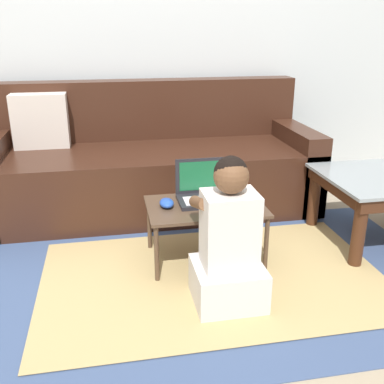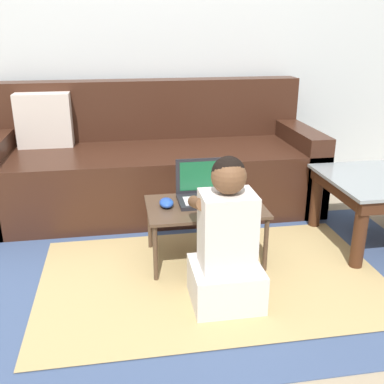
% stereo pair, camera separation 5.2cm
% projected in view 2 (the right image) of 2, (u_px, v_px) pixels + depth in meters
% --- Properties ---
extents(ground_plane, '(16.00, 16.00, 0.00)m').
position_uv_depth(ground_plane, '(185.00, 270.00, 2.36)').
color(ground_plane, gray).
extents(wall_back, '(9.00, 0.06, 2.50)m').
position_uv_depth(wall_back, '(155.00, 20.00, 3.23)').
color(wall_back, silver).
rests_on(wall_back, ground_plane).
extents(area_rug, '(2.39, 1.48, 0.01)m').
position_uv_depth(area_rug, '(212.00, 278.00, 2.27)').
color(area_rug, '#3D517A').
rests_on(area_rug, ground_plane).
extents(couch, '(2.20, 0.84, 0.85)m').
position_uv_depth(couch, '(152.00, 165.00, 3.13)').
color(couch, '#381E14').
rests_on(couch, ground_plane).
extents(laptop_desk, '(0.61, 0.41, 0.32)m').
position_uv_depth(laptop_desk, '(205.00, 211.00, 2.37)').
color(laptop_desk, '#4C3828').
rests_on(laptop_desk, ground_plane).
extents(laptop, '(0.31, 0.21, 0.22)m').
position_uv_depth(laptop, '(207.00, 194.00, 2.41)').
color(laptop, '#232328').
rests_on(laptop, laptop_desk).
extents(computer_mouse, '(0.07, 0.11, 0.04)m').
position_uv_depth(computer_mouse, '(166.00, 203.00, 2.33)').
color(computer_mouse, '#234CB2').
rests_on(computer_mouse, laptop_desk).
extents(person_seated, '(0.31, 0.39, 0.70)m').
position_uv_depth(person_seated, '(226.00, 245.00, 1.99)').
color(person_seated, silver).
rests_on(person_seated, ground_plane).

